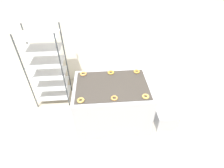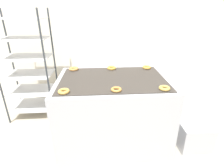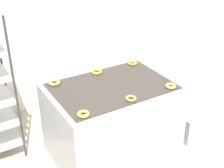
{
  "view_description": "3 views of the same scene",
  "coord_description": "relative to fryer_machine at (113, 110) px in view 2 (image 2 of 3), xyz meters",
  "views": [
    {
      "loc": [
        -0.18,
        -1.58,
        2.75
      ],
      "look_at": [
        0.0,
        0.72,
        0.89
      ],
      "focal_mm": 28.0,
      "sensor_mm": 36.0,
      "label": 1
    },
    {
      "loc": [
        -0.14,
        -1.19,
        1.62
      ],
      "look_at": [
        0.0,
        0.87,
        0.73
      ],
      "focal_mm": 28.0,
      "sensor_mm": 36.0,
      "label": 2
    },
    {
      "loc": [
        -1.48,
        -1.74,
        2.41
      ],
      "look_at": [
        0.0,
        0.72,
        0.89
      ],
      "focal_mm": 50.0,
      "sensor_mm": 36.0,
      "label": 3
    }
  ],
  "objects": [
    {
      "name": "fryer_machine",
      "position": [
        0.0,
        0.0,
        0.0
      ],
      "size": [
        1.32,
        0.94,
        0.87
      ],
      "color": "#A8AAB2",
      "rests_on": "ground_plane"
    },
    {
      "name": "baking_rack_cart",
      "position": [
        -1.23,
        0.68,
        0.4
      ],
      "size": [
        0.69,
        0.51,
        1.64
      ],
      "color": "#33383D",
      "rests_on": "ground_plane"
    },
    {
      "name": "donut_far_center",
      "position": [
        0.01,
        0.35,
        0.45
      ],
      "size": [
        0.12,
        0.12,
        0.03
      ],
      "primitive_type": "torus",
      "color": "gold",
      "rests_on": "fryer_machine"
    },
    {
      "name": "donut_near_right",
      "position": [
        0.5,
        -0.35,
        0.45
      ],
      "size": [
        0.11,
        0.11,
        0.03
      ],
      "primitive_type": "torus",
      "color": "tan",
      "rests_on": "fryer_machine"
    },
    {
      "name": "wall_back",
      "position": [
        -0.0,
        1.4,
        0.97
      ],
      "size": [
        8.0,
        0.05,
        2.8
      ],
      "color": "silver",
      "rests_on": "ground_plane"
    },
    {
      "name": "donut_near_center",
      "position": [
        0.01,
        -0.34,
        0.45
      ],
      "size": [
        0.11,
        0.11,
        0.03
      ],
      "primitive_type": "torus",
      "color": "#C4873F",
      "rests_on": "fryer_machine"
    },
    {
      "name": "donut_far_right",
      "position": [
        0.49,
        0.34,
        0.45
      ],
      "size": [
        0.12,
        0.12,
        0.03
      ],
      "primitive_type": "torus",
      "color": "gold",
      "rests_on": "fryer_machine"
    },
    {
      "name": "glaze_bin",
      "position": [
        0.99,
        -0.22,
        -0.26
      ],
      "size": [
        0.38,
        0.37,
        0.34
      ],
      "color": "#A8AAB2",
      "rests_on": "ground_plane"
    },
    {
      "name": "donut_near_left",
      "position": [
        -0.51,
        -0.35,
        0.45
      ],
      "size": [
        0.11,
        0.11,
        0.03
      ],
      "primitive_type": "torus",
      "color": "gold",
      "rests_on": "fryer_machine"
    },
    {
      "name": "donut_far_left",
      "position": [
        -0.5,
        0.35,
        0.45
      ],
      "size": [
        0.13,
        0.13,
        0.03
      ],
      "primitive_type": "torus",
      "color": "#D28F48",
      "rests_on": "fryer_machine"
    }
  ]
}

